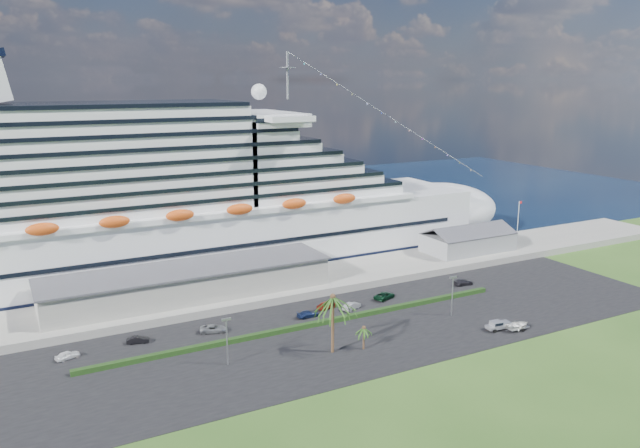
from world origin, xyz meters
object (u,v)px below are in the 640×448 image
cruise_ship (172,207)px  parked_car_3 (308,314)px  boat_trailer (518,325)px  pickup_truck (498,325)px

cruise_ship → parked_car_3: 48.48m
cruise_ship → parked_car_3: (15.23, -43.19, -15.90)m
cruise_ship → parked_car_3: cruise_ship is taller
cruise_ship → boat_trailer: bearing=-55.1°
cruise_ship → boat_trailer: 84.64m
parked_car_3 → boat_trailer: bearing=-129.1°
parked_car_3 → boat_trailer: 40.95m
parked_car_3 → pickup_truck: bearing=-129.5°
cruise_ship → pickup_truck: (44.52, -66.16, -15.58)m
pickup_truck → cruise_ship: bearing=123.9°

